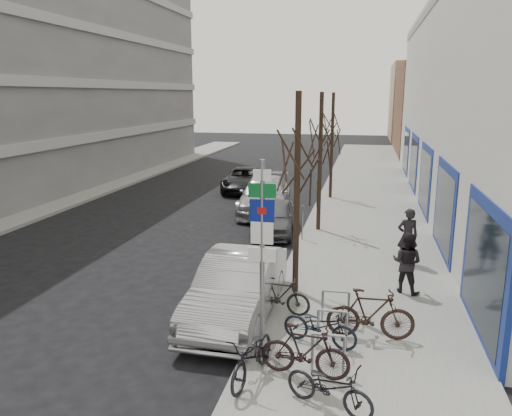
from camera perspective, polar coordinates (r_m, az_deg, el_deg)
The scene contains 25 objects.
ground at distance 11.58m, azimuth -11.46°, elevation -15.26°, with size 120.00×120.00×0.00m, color black.
sidewalk_east at distance 20.00m, azimuth 12.53°, elevation -2.90°, with size 5.00×70.00×0.15m, color slate.
sidewalk_west at distance 25.20m, azimuth -25.38°, elevation -0.60°, with size 3.00×70.00×0.15m, color slate.
brick_building_far at distance 50.06m, azimuth 22.83°, elevation 10.29°, with size 12.00×14.00×8.00m, color brown.
tan_building_far at distance 64.94m, azimuth 21.01°, elevation 11.26°, with size 13.00×12.00×9.00m, color #937A5B.
highway_sign_pole at distance 9.92m, azimuth 0.70°, elevation -4.46°, with size 0.55×0.10×4.20m.
bike_rack at distance 10.98m, azimuth 8.71°, elevation -12.95°, with size 0.66×2.26×0.83m.
tree_near at distance 12.96m, azimuth 4.79°, elevation 7.04°, with size 1.80×1.80×5.50m.
tree_mid at distance 19.40m, azimuth 7.43°, elevation 8.91°, with size 1.80×1.80×5.50m.
tree_far at distance 25.87m, azimuth 8.76°, elevation 9.85°, with size 1.80×1.80×5.50m.
meter_front at distance 13.26m, azimuth 2.30°, elevation -6.96°, with size 0.10×0.08×1.27m.
meter_mid at distance 18.47m, azimuth 5.33°, elevation -1.26°, with size 0.10×0.08×1.27m.
meter_back at distance 23.81m, azimuth 7.01°, elevation 1.91°, with size 0.10×0.08×1.27m.
bike_near_left at distance 9.72m, azimuth -0.38°, elevation -16.11°, with size 0.55×1.80×1.10m, color black.
bike_near_right at distance 9.85m, azimuth 5.63°, elevation -15.91°, with size 0.52×1.74×1.06m, color black.
bike_mid_curb at distance 11.00m, azimuth 7.33°, elevation -12.85°, with size 0.50×1.67×1.02m, color black.
bike_mid_inner at distance 12.36m, azimuth 2.72°, elevation -9.94°, with size 0.46×1.56×0.94m, color black.
bike_far_curb at distance 9.03m, azimuth 8.41°, elevation -19.14°, with size 0.49×1.62×0.99m, color black.
bike_far_inner at distance 11.41m, azimuth 12.96°, elevation -11.67°, with size 0.57×1.93×1.17m, color black.
parked_car_front at distance 12.37m, azimuth -2.16°, elevation -9.06°, with size 1.68×4.82×1.59m, color #A9A9AE.
parked_car_mid at distance 19.76m, azimuth 2.13°, elevation -1.02°, with size 1.57×3.90×1.33m, color #525258.
parked_car_back at distance 23.29m, azimuth 1.02°, elevation 1.47°, with size 2.24×5.51×1.60m, color #A6A6AB.
lane_car at distance 28.45m, azimuth -1.35°, elevation 3.28°, with size 2.20×4.76×1.32m, color black.
pedestrian_near at distance 16.42m, azimuth 16.94°, elevation -3.10°, with size 0.66×0.43×1.80m, color black.
pedestrian_far at distance 14.10m, azimuth 16.86°, elevation -5.94°, with size 0.63×0.42×1.70m, color black.
Camera 1 is at (4.32, -9.28, 5.42)m, focal length 35.00 mm.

